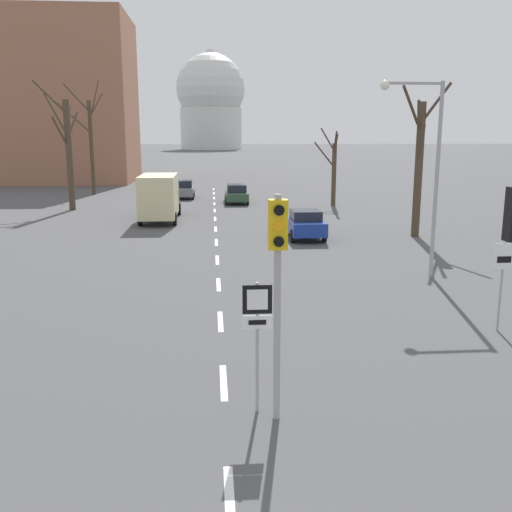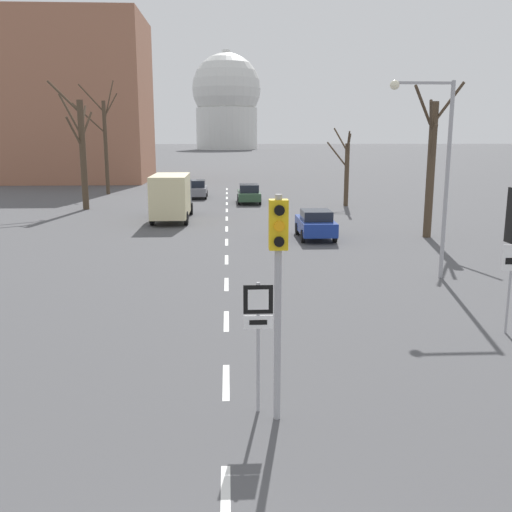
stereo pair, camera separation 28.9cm
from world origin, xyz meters
TOP-DOWN VIEW (x-y plane):
  - lane_stripe_0 at (0.00, 3.60)m, footprint 0.16×2.00m
  - lane_stripe_1 at (0.00, 8.10)m, footprint 0.16×2.00m
  - lane_stripe_2 at (0.00, 12.60)m, footprint 0.16×2.00m
  - lane_stripe_3 at (0.00, 17.10)m, footprint 0.16×2.00m
  - lane_stripe_4 at (0.00, 21.60)m, footprint 0.16×2.00m
  - lane_stripe_5 at (0.00, 26.10)m, footprint 0.16×2.00m
  - lane_stripe_6 at (0.00, 30.60)m, footprint 0.16×2.00m
  - lane_stripe_7 at (0.00, 35.10)m, footprint 0.16×2.00m
  - lane_stripe_8 at (0.00, 39.60)m, footprint 0.16×2.00m
  - lane_stripe_9 at (0.00, 44.10)m, footprint 0.16×2.00m
  - lane_stripe_10 at (0.00, 48.60)m, footprint 0.16×2.00m
  - lane_stripe_11 at (0.00, 53.10)m, footprint 0.16×2.00m
  - lane_stripe_12 at (0.00, 57.60)m, footprint 0.16×2.00m
  - traffic_signal_centre_tall at (1.04, 6.28)m, footprint 0.36×0.34m
  - route_sign_post at (0.68, 6.61)m, footprint 0.60×0.08m
  - speed_limit_sign at (8.19, 11.09)m, footprint 0.60×0.08m
  - street_lamp_right at (8.23, 17.74)m, footprint 2.53×0.36m
  - sedan_near_left at (4.99, 26.97)m, footprint 1.93×4.07m
  - sedan_near_right at (1.90, 44.39)m, footprint 1.96×4.50m
  - sedan_mid_centre at (-2.75, 48.72)m, footprint 1.87×4.20m
  - delivery_truck at (-3.72, 34.56)m, footprint 2.44×7.20m
  - bare_tree_left_near at (-11.17, 40.94)m, footprint 2.97×4.01m
  - bare_tree_right_near at (11.39, 27.04)m, footprint 3.12×2.33m
  - bare_tree_left_far at (-11.83, 52.85)m, footprint 3.88×3.49m
  - bare_tree_right_far at (9.74, 42.00)m, footprint 1.75×3.62m
  - capitol_dome at (0.00, 241.31)m, footprint 28.37×28.37m
  - apartment_block_left at (-18.95, 69.99)m, footprint 18.00×14.00m

SIDE VIEW (x-z plane):
  - lane_stripe_0 at x=0.00m, z-range 0.00..0.01m
  - lane_stripe_1 at x=0.00m, z-range 0.00..0.01m
  - lane_stripe_2 at x=0.00m, z-range 0.00..0.01m
  - lane_stripe_3 at x=0.00m, z-range 0.00..0.01m
  - lane_stripe_4 at x=0.00m, z-range 0.00..0.01m
  - lane_stripe_5 at x=0.00m, z-range 0.00..0.01m
  - lane_stripe_6 at x=0.00m, z-range 0.00..0.01m
  - lane_stripe_7 at x=0.00m, z-range 0.00..0.01m
  - lane_stripe_8 at x=0.00m, z-range 0.00..0.01m
  - lane_stripe_9 at x=0.00m, z-range 0.00..0.01m
  - lane_stripe_10 at x=0.00m, z-range 0.00..0.01m
  - lane_stripe_11 at x=0.00m, z-range 0.00..0.01m
  - lane_stripe_12 at x=0.00m, z-range 0.00..0.01m
  - sedan_near_right at x=1.90m, z-range 0.01..1.63m
  - sedan_mid_centre at x=-2.75m, z-range -0.01..1.66m
  - sedan_near_left at x=4.99m, z-range 0.03..1.66m
  - delivery_truck at x=-3.72m, z-range 0.13..3.27m
  - speed_limit_sign at x=8.19m, z-range 0.48..3.18m
  - route_sign_post at x=0.68m, z-range 0.52..3.32m
  - bare_tree_right_far at x=9.74m, z-range -0.18..6.15m
  - traffic_signal_centre_tall at x=1.04m, z-range 0.92..5.52m
  - bare_tree_right_near at x=11.39m, z-range -0.07..8.44m
  - bare_tree_left_near at x=-11.17m, z-range -0.16..9.65m
  - street_lamp_right at x=8.23m, z-range 0.96..8.70m
  - bare_tree_left_far at x=-11.83m, z-range -0.36..10.71m
  - apartment_block_left at x=-18.95m, z-range 0.00..19.94m
  - capitol_dome at x=0.00m, z-range -0.52..39.55m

